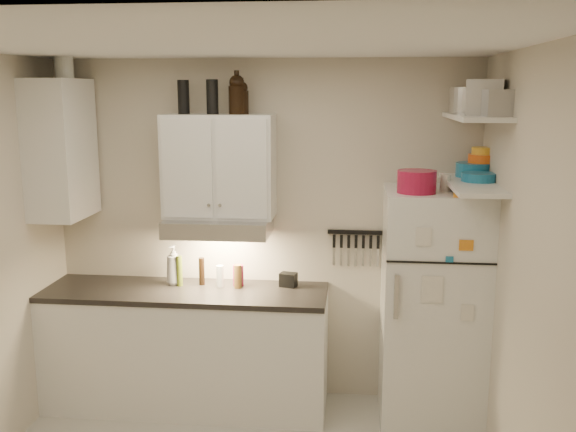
# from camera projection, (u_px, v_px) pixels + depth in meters

# --- Properties ---
(ceiling) EXTENTS (3.20, 3.00, 0.02)m
(ceiling) POSITION_uv_depth(u_px,v_px,m) (219.00, 41.00, 3.19)
(ceiling) COLOR white
(ceiling) RESTS_ON ground
(back_wall) EXTENTS (3.20, 0.02, 2.60)m
(back_wall) POSITION_uv_depth(u_px,v_px,m) (264.00, 232.00, 4.92)
(back_wall) COLOR beige
(back_wall) RESTS_ON ground
(right_wall) EXTENTS (0.02, 3.00, 2.60)m
(right_wall) POSITION_uv_depth(u_px,v_px,m) (534.00, 303.00, 3.28)
(right_wall) COLOR beige
(right_wall) RESTS_ON ground
(base_cabinet) EXTENTS (2.10, 0.60, 0.88)m
(base_cabinet) POSITION_uv_depth(u_px,v_px,m) (187.00, 350.00, 4.84)
(base_cabinet) COLOR white
(base_cabinet) RESTS_ON floor
(countertop) EXTENTS (2.10, 0.62, 0.04)m
(countertop) POSITION_uv_depth(u_px,v_px,m) (185.00, 292.00, 4.75)
(countertop) COLOR black
(countertop) RESTS_ON base_cabinet
(upper_cabinet) EXTENTS (0.80, 0.33, 0.75)m
(upper_cabinet) POSITION_uv_depth(u_px,v_px,m) (219.00, 166.00, 4.67)
(upper_cabinet) COLOR white
(upper_cabinet) RESTS_ON back_wall
(side_cabinet) EXTENTS (0.33, 0.55, 1.00)m
(side_cabinet) POSITION_uv_depth(u_px,v_px,m) (61.00, 149.00, 4.63)
(side_cabinet) COLOR white
(side_cabinet) RESTS_ON left_wall
(range_hood) EXTENTS (0.76, 0.46, 0.12)m
(range_hood) POSITION_uv_depth(u_px,v_px,m) (219.00, 226.00, 4.70)
(range_hood) COLOR silver
(range_hood) RESTS_ON back_wall
(fridge) EXTENTS (0.70, 0.68, 1.70)m
(fridge) POSITION_uv_depth(u_px,v_px,m) (432.00, 309.00, 4.53)
(fridge) COLOR white
(fridge) RESTS_ON floor
(shelf_hi) EXTENTS (0.30, 0.95, 0.03)m
(shelf_hi) POSITION_uv_depth(u_px,v_px,m) (475.00, 117.00, 4.12)
(shelf_hi) COLOR white
(shelf_hi) RESTS_ON right_wall
(shelf_lo) EXTENTS (0.30, 0.95, 0.03)m
(shelf_lo) POSITION_uv_depth(u_px,v_px,m) (472.00, 185.00, 4.21)
(shelf_lo) COLOR white
(shelf_lo) RESTS_ON right_wall
(knife_strip) EXTENTS (0.42, 0.02, 0.03)m
(knife_strip) POSITION_uv_depth(u_px,v_px,m) (356.00, 232.00, 4.82)
(knife_strip) COLOR black
(knife_strip) RESTS_ON back_wall
(dutch_oven) EXTENTS (0.28, 0.28, 0.15)m
(dutch_oven) POSITION_uv_depth(u_px,v_px,m) (417.00, 182.00, 4.24)
(dutch_oven) COLOR maroon
(dutch_oven) RESTS_ON fridge
(book_stack) EXTENTS (0.22, 0.25, 0.07)m
(book_stack) POSITION_uv_depth(u_px,v_px,m) (469.00, 190.00, 4.14)
(book_stack) COLOR orange
(book_stack) RESTS_ON fridge
(spice_jar) EXTENTS (0.08, 0.08, 0.11)m
(spice_jar) POSITION_uv_depth(u_px,v_px,m) (445.00, 183.00, 4.32)
(spice_jar) COLOR silver
(spice_jar) RESTS_ON fridge
(stock_pot) EXTENTS (0.28, 0.28, 0.17)m
(stock_pot) POSITION_uv_depth(u_px,v_px,m) (467.00, 100.00, 4.43)
(stock_pot) COLOR silver
(stock_pot) RESTS_ON shelf_hi
(tin_a) EXTENTS (0.26, 0.25, 0.22)m
(tin_a) POSITION_uv_depth(u_px,v_px,m) (485.00, 97.00, 3.98)
(tin_a) COLOR #AAAAAD
(tin_a) RESTS_ON shelf_hi
(tin_b) EXTENTS (0.17, 0.17, 0.16)m
(tin_b) POSITION_uv_depth(u_px,v_px,m) (498.00, 103.00, 3.81)
(tin_b) COLOR #AAAAAD
(tin_b) RESTS_ON shelf_hi
(bowl_teal) EXTENTS (0.24, 0.24, 0.10)m
(bowl_teal) POSITION_uv_depth(u_px,v_px,m) (473.00, 170.00, 4.47)
(bowl_teal) COLOR #1C6F9C
(bowl_teal) RESTS_ON shelf_lo
(bowl_orange) EXTENTS (0.20, 0.20, 0.06)m
(bowl_orange) POSITION_uv_depth(u_px,v_px,m) (482.00, 159.00, 4.46)
(bowl_orange) COLOR orange
(bowl_orange) RESTS_ON bowl_teal
(bowl_yellow) EXTENTS (0.15, 0.15, 0.05)m
(bowl_yellow) POSITION_uv_depth(u_px,v_px,m) (483.00, 151.00, 4.44)
(bowl_yellow) COLOR gold
(bowl_yellow) RESTS_ON bowl_orange
(plates) EXTENTS (0.24, 0.24, 0.06)m
(plates) POSITION_uv_depth(u_px,v_px,m) (479.00, 177.00, 4.24)
(plates) COLOR #1C6F9C
(plates) RESTS_ON shelf_lo
(growler_a) EXTENTS (0.16, 0.16, 0.28)m
(growler_a) POSITION_uv_depth(u_px,v_px,m) (237.00, 94.00, 4.55)
(growler_a) COLOR black
(growler_a) RESTS_ON upper_cabinet
(growler_b) EXTENTS (0.13, 0.13, 0.24)m
(growler_b) POSITION_uv_depth(u_px,v_px,m) (242.00, 97.00, 4.56)
(growler_b) COLOR black
(growler_b) RESTS_ON upper_cabinet
(thermos_a) EXTENTS (0.11, 0.11, 0.24)m
(thermos_a) POSITION_uv_depth(u_px,v_px,m) (212.00, 97.00, 4.54)
(thermos_a) COLOR black
(thermos_a) RESTS_ON upper_cabinet
(thermos_b) EXTENTS (0.10, 0.10, 0.24)m
(thermos_b) POSITION_uv_depth(u_px,v_px,m) (184.00, 97.00, 4.58)
(thermos_b) COLOR black
(thermos_b) RESTS_ON upper_cabinet
(side_jar) EXTENTS (0.16, 0.16, 0.17)m
(side_jar) POSITION_uv_depth(u_px,v_px,m) (64.00, 66.00, 4.49)
(side_jar) COLOR silver
(side_jar) RESTS_ON side_cabinet
(soap_bottle) EXTENTS (0.16, 0.16, 0.34)m
(soap_bottle) POSITION_uv_depth(u_px,v_px,m) (174.00, 262.00, 4.85)
(soap_bottle) COLOR white
(soap_bottle) RESTS_ON countertop
(pepper_mill) EXTENTS (0.07, 0.07, 0.18)m
(pepper_mill) POSITION_uv_depth(u_px,v_px,m) (238.00, 276.00, 4.76)
(pepper_mill) COLOR brown
(pepper_mill) RESTS_ON countertop
(oil_bottle) EXTENTS (0.04, 0.04, 0.23)m
(oil_bottle) POSITION_uv_depth(u_px,v_px,m) (180.00, 271.00, 4.81)
(oil_bottle) COLOR #5D6F1B
(oil_bottle) RESTS_ON countertop
(vinegar_bottle) EXTENTS (0.06, 0.06, 0.21)m
(vinegar_bottle) POSITION_uv_depth(u_px,v_px,m) (202.00, 271.00, 4.84)
(vinegar_bottle) COLOR black
(vinegar_bottle) RESTS_ON countertop
(clear_bottle) EXTENTS (0.06, 0.06, 0.16)m
(clear_bottle) POSITION_uv_depth(u_px,v_px,m) (220.00, 276.00, 4.80)
(clear_bottle) COLOR silver
(clear_bottle) RESTS_ON countertop
(red_jar) EXTENTS (0.10, 0.10, 0.16)m
(red_jar) POSITION_uv_depth(u_px,v_px,m) (238.00, 275.00, 4.82)
(red_jar) COLOR maroon
(red_jar) RESTS_ON countertop
(caddy) EXTENTS (0.14, 0.11, 0.10)m
(caddy) POSITION_uv_depth(u_px,v_px,m) (288.00, 280.00, 4.81)
(caddy) COLOR black
(caddy) RESTS_ON countertop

